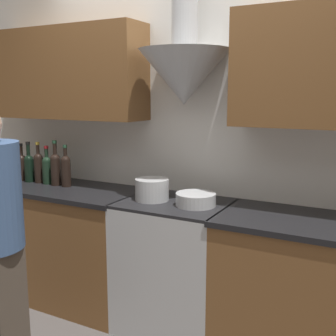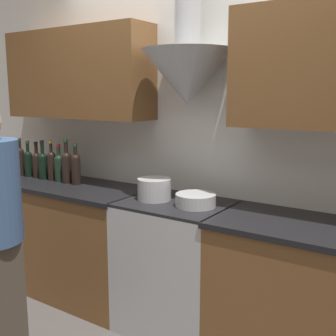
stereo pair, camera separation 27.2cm
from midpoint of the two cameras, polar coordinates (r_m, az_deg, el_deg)
wall_back at (r=3.01m, az=0.38°, el=6.91°), size 8.40×0.62×2.60m
counter_left at (r=3.61m, az=-16.54°, el=-9.53°), size 1.40×0.62×0.92m
counter_right at (r=2.70m, az=17.86°, el=-16.51°), size 1.30×0.62×0.92m
stove_range at (r=3.01m, az=-1.72°, el=-13.09°), size 0.72×0.60×0.92m
wine_bottle_0 at (r=3.92m, az=-23.25°, el=0.67°), size 0.07×0.07×0.34m
wine_bottle_1 at (r=3.86m, az=-22.24°, el=0.42°), size 0.07×0.07×0.32m
wine_bottle_2 at (r=3.79m, az=-21.15°, el=0.27°), size 0.07×0.07×0.31m
wine_bottle_3 at (r=3.71m, az=-20.33°, el=0.19°), size 0.08×0.08×0.33m
wine_bottle_4 at (r=3.64m, az=-19.19°, el=0.23°), size 0.07×0.07×0.34m
wine_bottle_5 at (r=3.58m, az=-18.18°, el=-0.07°), size 0.08×0.08×0.31m
wine_bottle_6 at (r=3.50m, az=-17.16°, el=0.06°), size 0.08×0.08×0.36m
wine_bottle_7 at (r=3.43m, az=-15.89°, el=-0.18°), size 0.08×0.08×0.33m
stock_pot at (r=2.90m, az=-4.86°, el=-2.95°), size 0.23×0.23×0.15m
mixing_bowl at (r=2.76m, az=0.95°, el=-4.31°), size 0.26×0.26×0.08m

